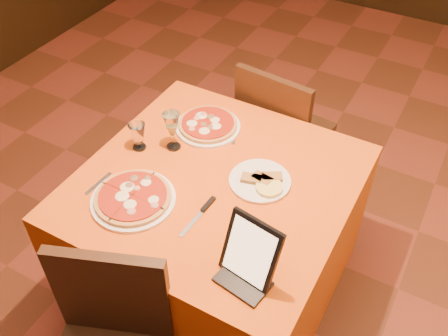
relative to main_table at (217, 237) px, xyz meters
The scene contains 12 objects.
floor 0.60m from the main_table, ahead, with size 6.00×7.00×0.01m, color #5E2D19.
main_table is the anchor object (origin of this frame).
chair_main_far 0.79m from the main_table, 90.00° to the left, with size 0.37×0.37×0.91m, color black, non-canonical shape.
pizza_near 0.52m from the main_table, 131.12° to the right, with size 0.34×0.34×0.03m.
pizza_far 0.52m from the main_table, 125.76° to the left, with size 0.30×0.30×0.03m.
cutlet_dish 0.43m from the main_table, 25.79° to the left, with size 0.26×0.26×0.03m.
wine_glass 0.55m from the main_table, 161.13° to the left, with size 0.08×0.08×0.19m, color #C4CB73, non-canonical shape.
water_glass 0.60m from the main_table, behind, with size 0.06×0.06×0.13m, color white, non-canonical shape.
tablet 0.68m from the main_table, 45.86° to the right, with size 0.20×0.02×0.24m, color black.
knife 0.44m from the main_table, 79.98° to the right, with size 0.21×0.02×0.01m, color #A6A5AC.
fork_near 0.62m from the main_table, 148.31° to the right, with size 0.15×0.02×0.01m, color #BABBC1.
fork_far 0.49m from the main_table, 104.26° to the left, with size 0.15×0.02×0.01m, color #A5A7AC.
Camera 1 is at (0.29, -1.26, 2.21)m, focal length 40.00 mm.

